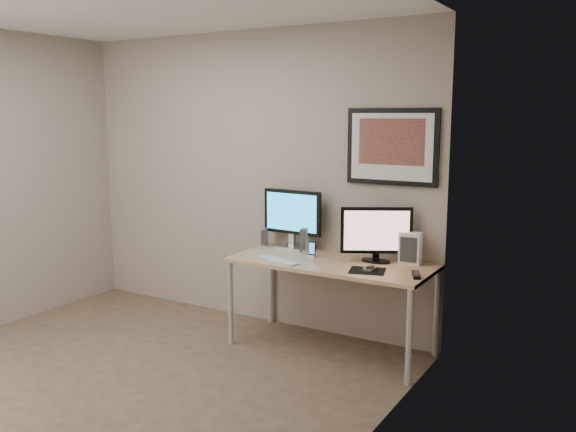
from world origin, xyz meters
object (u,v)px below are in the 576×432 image
(speaker_right, at_px, (306,239))
(desk, at_px, (331,269))
(monitor_tv, at_px, (376,233))
(keyboard, at_px, (278,260))
(speaker_left, at_px, (265,237))
(fan_unit, at_px, (410,248))
(framed_art, at_px, (392,147))
(monitor_large, at_px, (292,216))
(phone_dock, at_px, (312,249))

(speaker_right, bearing_deg, desk, -20.48)
(monitor_tv, distance_m, keyboard, 0.80)
(speaker_left, xyz_separation_m, fan_unit, (1.32, 0.03, 0.04))
(framed_art, distance_m, speaker_right, 1.07)
(monitor_large, bearing_deg, monitor_tv, -4.17)
(speaker_left, bearing_deg, monitor_tv, -22.81)
(keyboard, bearing_deg, speaker_left, 149.68)
(desk, distance_m, speaker_right, 0.47)
(keyboard, height_order, fan_unit, fan_unit)
(speaker_left, height_order, keyboard, speaker_left)
(monitor_large, xyz_separation_m, phone_dock, (0.30, -0.20, -0.22))
(framed_art, xyz_separation_m, speaker_right, (-0.71, -0.09, -0.79))
(desk, relative_size, monitor_tv, 3.18)
(monitor_large, height_order, speaker_right, monitor_large)
(monitor_large, distance_m, phone_dock, 0.42)
(monitor_tv, bearing_deg, phone_dock, 162.46)
(framed_art, distance_m, monitor_large, 1.05)
(speaker_right, relative_size, keyboard, 0.48)
(speaker_left, bearing_deg, fan_unit, -18.44)
(speaker_left, height_order, speaker_right, speaker_right)
(monitor_large, height_order, speaker_left, monitor_large)
(speaker_right, bearing_deg, monitor_tv, 4.98)
(speaker_right, distance_m, fan_unit, 0.93)
(framed_art, xyz_separation_m, monitor_large, (-0.85, -0.09, -0.61))
(desk, distance_m, monitor_tv, 0.46)
(phone_dock, relative_size, keyboard, 0.32)
(phone_dock, bearing_deg, monitor_large, 142.35)
(monitor_large, distance_m, keyboard, 0.55)
(monitor_large, height_order, phone_dock, monitor_large)
(speaker_right, bearing_deg, speaker_left, -162.25)
(monitor_large, relative_size, speaker_right, 2.79)
(speaker_right, distance_m, keyboard, 0.46)
(monitor_large, bearing_deg, desk, -23.35)
(desk, height_order, fan_unit, fan_unit)
(desk, height_order, framed_art, framed_art)
(framed_art, bearing_deg, desk, -136.54)
(monitor_large, xyz_separation_m, speaker_right, (0.13, -0.00, -0.18))
(monitor_large, bearing_deg, keyboard, -70.27)
(monitor_tv, xyz_separation_m, phone_dock, (-0.51, -0.10, -0.17))
(speaker_left, distance_m, speaker_right, 0.39)
(desk, relative_size, phone_dock, 12.19)
(desk, height_order, speaker_left, speaker_left)
(speaker_left, bearing_deg, phone_dock, -35.40)
(framed_art, distance_m, monitor_tv, 0.69)
(desk, xyz_separation_m, framed_art, (0.35, 0.33, 0.96))
(speaker_left, distance_m, fan_unit, 1.32)
(desk, xyz_separation_m, speaker_left, (-0.76, 0.21, 0.15))
(monitor_tv, xyz_separation_m, keyboard, (-0.67, -0.36, -0.23))
(speaker_left, relative_size, keyboard, 0.39)
(speaker_right, bearing_deg, fan_unit, 12.43)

